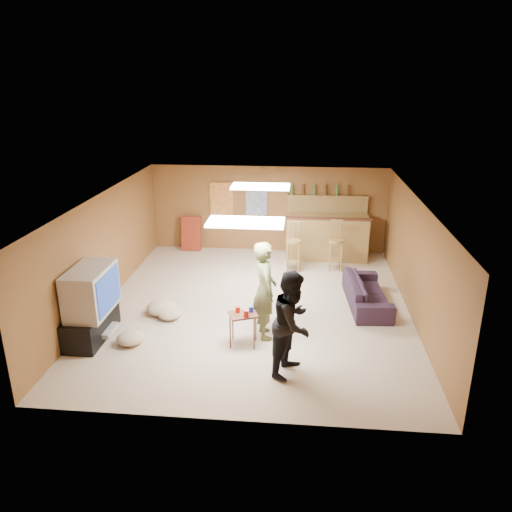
# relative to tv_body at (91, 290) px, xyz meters

# --- Properties ---
(ground) EXTENTS (7.00, 7.00, 0.00)m
(ground) POSITION_rel_tv_body_xyz_m (2.65, 1.50, -0.90)
(ground) COLOR #BAA58E
(ground) RESTS_ON ground
(ceiling) EXTENTS (6.00, 7.00, 0.02)m
(ceiling) POSITION_rel_tv_body_xyz_m (2.65, 1.50, 1.30)
(ceiling) COLOR silver
(ceiling) RESTS_ON ground
(wall_back) EXTENTS (6.00, 0.02, 2.20)m
(wall_back) POSITION_rel_tv_body_xyz_m (2.65, 5.00, 0.20)
(wall_back) COLOR brown
(wall_back) RESTS_ON ground
(wall_front) EXTENTS (6.00, 0.02, 2.20)m
(wall_front) POSITION_rel_tv_body_xyz_m (2.65, -2.00, 0.20)
(wall_front) COLOR brown
(wall_front) RESTS_ON ground
(wall_left) EXTENTS (0.02, 7.00, 2.20)m
(wall_left) POSITION_rel_tv_body_xyz_m (-0.35, 1.50, 0.20)
(wall_left) COLOR brown
(wall_left) RESTS_ON ground
(wall_right) EXTENTS (0.02, 7.00, 2.20)m
(wall_right) POSITION_rel_tv_body_xyz_m (5.65, 1.50, 0.20)
(wall_right) COLOR brown
(wall_right) RESTS_ON ground
(tv_stand) EXTENTS (0.55, 1.30, 0.50)m
(tv_stand) POSITION_rel_tv_body_xyz_m (-0.07, 0.00, -0.65)
(tv_stand) COLOR black
(tv_stand) RESTS_ON ground
(dvd_box) EXTENTS (0.35, 0.50, 0.08)m
(dvd_box) POSITION_rel_tv_body_xyz_m (0.15, 0.00, -0.75)
(dvd_box) COLOR #B2B2B7
(dvd_box) RESTS_ON tv_stand
(tv_body) EXTENTS (0.60, 1.10, 0.80)m
(tv_body) POSITION_rel_tv_body_xyz_m (0.00, 0.00, 0.00)
(tv_body) COLOR #B2B2B7
(tv_body) RESTS_ON tv_stand
(tv_screen) EXTENTS (0.02, 0.95, 0.65)m
(tv_screen) POSITION_rel_tv_body_xyz_m (0.31, 0.00, 0.00)
(tv_screen) COLOR navy
(tv_screen) RESTS_ON tv_body
(bar_counter) EXTENTS (2.00, 0.60, 1.10)m
(bar_counter) POSITION_rel_tv_body_xyz_m (4.15, 4.45, -0.35)
(bar_counter) COLOR olive
(bar_counter) RESTS_ON ground
(bar_lip) EXTENTS (2.10, 0.12, 0.05)m
(bar_lip) POSITION_rel_tv_body_xyz_m (4.15, 4.20, 0.20)
(bar_lip) COLOR #462016
(bar_lip) RESTS_ON bar_counter
(bar_shelf) EXTENTS (2.00, 0.18, 0.05)m
(bar_shelf) POSITION_rel_tv_body_xyz_m (4.15, 4.90, 0.60)
(bar_shelf) COLOR olive
(bar_shelf) RESTS_ON bar_backing
(bar_backing) EXTENTS (2.00, 0.14, 0.60)m
(bar_backing) POSITION_rel_tv_body_xyz_m (4.15, 4.92, 0.30)
(bar_backing) COLOR olive
(bar_backing) RESTS_ON bar_counter
(poster_left) EXTENTS (0.60, 0.03, 0.85)m
(poster_left) POSITION_rel_tv_body_xyz_m (1.45, 4.96, 0.45)
(poster_left) COLOR #BF3F26
(poster_left) RESTS_ON wall_back
(poster_right) EXTENTS (0.55, 0.03, 0.80)m
(poster_right) POSITION_rel_tv_body_xyz_m (2.35, 4.96, 0.45)
(poster_right) COLOR #334C99
(poster_right) RESTS_ON wall_back
(folding_chair_stack) EXTENTS (0.50, 0.26, 0.91)m
(folding_chair_stack) POSITION_rel_tv_body_xyz_m (0.65, 4.80, -0.45)
(folding_chair_stack) COLOR maroon
(folding_chair_stack) RESTS_ON ground
(ceiling_panel_front) EXTENTS (1.20, 0.60, 0.04)m
(ceiling_panel_front) POSITION_rel_tv_body_xyz_m (2.65, 0.00, 1.27)
(ceiling_panel_front) COLOR white
(ceiling_panel_front) RESTS_ON ceiling
(ceiling_panel_back) EXTENTS (1.20, 0.60, 0.04)m
(ceiling_panel_back) POSITION_rel_tv_body_xyz_m (2.65, 2.70, 1.27)
(ceiling_panel_back) COLOR white
(ceiling_panel_back) RESTS_ON ceiling
(person_olive) EXTENTS (0.58, 0.72, 1.74)m
(person_olive) POSITION_rel_tv_body_xyz_m (2.93, 0.36, -0.03)
(person_olive) COLOR #596037
(person_olive) RESTS_ON ground
(person_black) EXTENTS (0.88, 0.98, 1.65)m
(person_black) POSITION_rel_tv_body_xyz_m (3.43, -0.73, -0.07)
(person_black) COLOR black
(person_black) RESTS_ON ground
(sofa) EXTENTS (0.85, 1.90, 0.54)m
(sofa) POSITION_rel_tv_body_xyz_m (4.86, 1.80, -0.63)
(sofa) COLOR black
(sofa) RESTS_ON ground
(tray_table) EXTENTS (0.55, 0.50, 0.58)m
(tray_table) POSITION_rel_tv_body_xyz_m (2.59, 0.00, -0.61)
(tray_table) COLOR #462016
(tray_table) RESTS_ON ground
(cup_red_near) EXTENTS (0.08, 0.08, 0.10)m
(cup_red_near) POSITION_rel_tv_body_xyz_m (2.50, 0.05, -0.27)
(cup_red_near) COLOR #B7190C
(cup_red_near) RESTS_ON tray_table
(cup_red_far) EXTENTS (0.10, 0.10, 0.12)m
(cup_red_far) POSITION_rel_tv_body_xyz_m (2.66, -0.10, -0.26)
(cup_red_far) COLOR #B7190C
(cup_red_far) RESTS_ON tray_table
(cup_blue) EXTENTS (0.09, 0.09, 0.10)m
(cup_blue) POSITION_rel_tv_body_xyz_m (2.72, 0.08, -0.27)
(cup_blue) COLOR #162A9D
(cup_blue) RESTS_ON tray_table
(bar_stool_left) EXTENTS (0.42, 0.42, 1.24)m
(bar_stool_left) POSITION_rel_tv_body_xyz_m (3.35, 3.55, -0.28)
(bar_stool_left) COLOR olive
(bar_stool_left) RESTS_ON ground
(bar_stool_right) EXTENTS (0.46, 0.46, 1.18)m
(bar_stool_right) POSITION_rel_tv_body_xyz_m (4.34, 3.70, -0.31)
(bar_stool_right) COLOR olive
(bar_stool_right) RESTS_ON ground
(cushion_near_tv) EXTENTS (0.62, 0.62, 0.26)m
(cushion_near_tv) POSITION_rel_tv_body_xyz_m (0.89, 1.03, -0.77)
(cushion_near_tv) COLOR tan
(cushion_near_tv) RESTS_ON ground
(cushion_mid) EXTENTS (0.54, 0.54, 0.20)m
(cushion_mid) POSITION_rel_tv_body_xyz_m (1.09, 0.84, -0.80)
(cushion_mid) COLOR tan
(cushion_mid) RESTS_ON ground
(cushion_far) EXTENTS (0.62, 0.62, 0.21)m
(cushion_far) POSITION_rel_tv_body_xyz_m (0.67, -0.15, -0.79)
(cushion_far) COLOR tan
(cushion_far) RESTS_ON ground
(bottle_row) EXTENTS (1.48, 0.08, 0.26)m
(bottle_row) POSITION_rel_tv_body_xyz_m (3.95, 4.88, 0.75)
(bottle_row) COLOR #3F7233
(bottle_row) RESTS_ON bar_shelf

